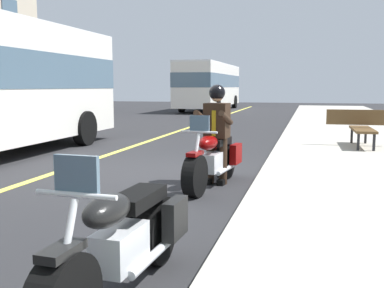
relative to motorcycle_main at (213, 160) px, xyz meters
The scene contains 7 objects.
ground_plane 1.64m from the motorcycle_main, 125.75° to the right, with size 80.00×80.00×0.00m, color #28282B.
lane_center_stripe 3.44m from the motorcycle_main, 105.70° to the right, with size 60.00×0.16×0.01m, color #E5DB4C.
motorcycle_main is the anchor object (origin of this frame).
rider_main 0.61m from the motorcycle_main, behind, with size 0.67×0.60×1.74m.
motorcycle_parked 4.18m from the motorcycle_main, ahead, with size 2.22×0.66×1.26m.
bus_far 25.04m from the motorcycle_main, 167.39° to the right, with size 11.05×2.70×3.30m.
bench_sidewalk 5.76m from the motorcycle_main, 149.52° to the left, with size 1.81×1.80×0.95m.
Camera 1 is at (8.36, 2.87, 1.71)m, focal length 41.94 mm.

